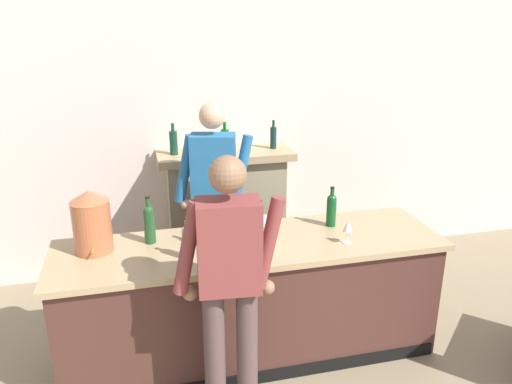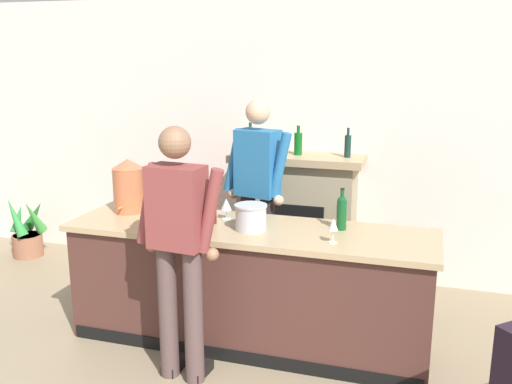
{
  "view_description": "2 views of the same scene",
  "coord_description": "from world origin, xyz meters",
  "px_view_note": "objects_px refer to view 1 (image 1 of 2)",
  "views": [
    {
      "loc": [
        -0.59,
        -0.35,
        2.45
      ],
      "look_at": [
        0.26,
        3.07,
        1.22
      ],
      "focal_mm": 35.0,
      "sensor_mm": 36.0,
      "label": 1
    },
    {
      "loc": [
        1.42,
        -1.09,
        2.21
      ],
      "look_at": [
        0.15,
        3.01,
        1.16
      ],
      "focal_mm": 40.0,
      "sensor_mm": 36.0,
      "label": 2
    }
  ],
  "objects_px": {
    "copper_dispenser": "(92,221)",
    "wine_bottle_riesling_slim": "(208,227)",
    "fireplace_stone": "(226,212)",
    "wine_bottle_chardonnay_pale": "(149,222)",
    "wine_bottle_rose_blush": "(187,240)",
    "wine_glass_near_bucket": "(348,227)",
    "ice_bucket_steel": "(257,233)",
    "wine_glass_back_row": "(214,223)",
    "person_customer": "(230,286)",
    "wine_bottle_burgundy_dark": "(331,208)",
    "person_bartender": "(214,200)"
  },
  "relations": [
    {
      "from": "person_customer",
      "to": "copper_dispenser",
      "type": "xyz_separation_m",
      "value": [
        -0.8,
        0.77,
        0.17
      ]
    },
    {
      "from": "wine_bottle_burgundy_dark",
      "to": "wine_glass_near_bucket",
      "type": "distance_m",
      "value": 0.33
    },
    {
      "from": "fireplace_stone",
      "to": "wine_glass_near_bucket",
      "type": "bearing_deg",
      "value": -68.19
    },
    {
      "from": "wine_glass_near_bucket",
      "to": "wine_bottle_chardonnay_pale",
      "type": "bearing_deg",
      "value": 165.62
    },
    {
      "from": "wine_bottle_riesling_slim",
      "to": "wine_bottle_chardonnay_pale",
      "type": "xyz_separation_m",
      "value": [
        -0.39,
        0.16,
        0.01
      ]
    },
    {
      "from": "fireplace_stone",
      "to": "person_customer",
      "type": "xyz_separation_m",
      "value": [
        -0.34,
        -1.98,
        0.33
      ]
    },
    {
      "from": "wine_glass_near_bucket",
      "to": "copper_dispenser",
      "type": "bearing_deg",
      "value": 170.25
    },
    {
      "from": "ice_bucket_steel",
      "to": "wine_glass_back_row",
      "type": "xyz_separation_m",
      "value": [
        -0.27,
        0.21,
        0.02
      ]
    },
    {
      "from": "wine_bottle_chardonnay_pale",
      "to": "wine_glass_near_bucket",
      "type": "height_order",
      "value": "wine_bottle_chardonnay_pale"
    },
    {
      "from": "wine_bottle_chardonnay_pale",
      "to": "wine_glass_back_row",
      "type": "height_order",
      "value": "wine_bottle_chardonnay_pale"
    },
    {
      "from": "wine_bottle_burgundy_dark",
      "to": "wine_glass_near_bucket",
      "type": "bearing_deg",
      "value": -91.25
    },
    {
      "from": "wine_bottle_rose_blush",
      "to": "wine_bottle_burgundy_dark",
      "type": "bearing_deg",
      "value": 14.23
    },
    {
      "from": "person_customer",
      "to": "wine_glass_back_row",
      "type": "distance_m",
      "value": 0.8
    },
    {
      "from": "fireplace_stone",
      "to": "wine_glass_back_row",
      "type": "xyz_separation_m",
      "value": [
        -0.3,
        -1.18,
        0.4
      ]
    },
    {
      "from": "wine_bottle_riesling_slim",
      "to": "wine_bottle_rose_blush",
      "type": "relative_size",
      "value": 1.12
    },
    {
      "from": "wine_bottle_burgundy_dark",
      "to": "wine_bottle_chardonnay_pale",
      "type": "bearing_deg",
      "value": 179.0
    },
    {
      "from": "wine_bottle_chardonnay_pale",
      "to": "wine_bottle_rose_blush",
      "type": "bearing_deg",
      "value": -53.27
    },
    {
      "from": "wine_bottle_chardonnay_pale",
      "to": "wine_bottle_rose_blush",
      "type": "height_order",
      "value": "wine_bottle_chardonnay_pale"
    },
    {
      "from": "wine_glass_back_row",
      "to": "wine_bottle_chardonnay_pale",
      "type": "bearing_deg",
      "value": 177.01
    },
    {
      "from": "copper_dispenser",
      "to": "wine_bottle_rose_blush",
      "type": "xyz_separation_m",
      "value": [
        0.61,
        -0.26,
        -0.09
      ]
    },
    {
      "from": "wine_bottle_rose_blush",
      "to": "wine_glass_near_bucket",
      "type": "distance_m",
      "value": 1.13
    },
    {
      "from": "fireplace_stone",
      "to": "ice_bucket_steel",
      "type": "relative_size",
      "value": 6.39
    },
    {
      "from": "ice_bucket_steel",
      "to": "wine_bottle_rose_blush",
      "type": "height_order",
      "value": "wine_bottle_rose_blush"
    },
    {
      "from": "person_bartender",
      "to": "wine_bottle_rose_blush",
      "type": "xyz_separation_m",
      "value": [
        -0.32,
        -0.83,
        0.04
      ]
    },
    {
      "from": "copper_dispenser",
      "to": "wine_bottle_riesling_slim",
      "type": "height_order",
      "value": "copper_dispenser"
    },
    {
      "from": "wine_glass_back_row",
      "to": "wine_glass_near_bucket",
      "type": "height_order",
      "value": "wine_glass_near_bucket"
    },
    {
      "from": "person_customer",
      "to": "fireplace_stone",
      "type": "bearing_deg",
      "value": 80.17
    },
    {
      "from": "fireplace_stone",
      "to": "wine_bottle_riesling_slim",
      "type": "relative_size",
      "value": 4.79
    },
    {
      "from": "wine_bottle_burgundy_dark",
      "to": "wine_bottle_chardonnay_pale",
      "type": "relative_size",
      "value": 0.9
    },
    {
      "from": "wine_bottle_burgundy_dark",
      "to": "wine_glass_back_row",
      "type": "distance_m",
      "value": 0.91
    },
    {
      "from": "fireplace_stone",
      "to": "wine_bottle_rose_blush",
      "type": "xyz_separation_m",
      "value": [
        -0.53,
        -1.47,
        0.42
      ]
    },
    {
      "from": "wine_bottle_rose_blush",
      "to": "wine_glass_back_row",
      "type": "relative_size",
      "value": 1.73
    },
    {
      "from": "person_customer",
      "to": "wine_bottle_rose_blush",
      "type": "relative_size",
      "value": 6.06
    },
    {
      "from": "wine_bottle_riesling_slim",
      "to": "person_bartender",
      "type": "bearing_deg",
      "value": 76.95
    },
    {
      "from": "wine_bottle_burgundy_dark",
      "to": "wine_bottle_riesling_slim",
      "type": "height_order",
      "value": "wine_bottle_riesling_slim"
    },
    {
      "from": "copper_dispenser",
      "to": "wine_bottle_chardonnay_pale",
      "type": "bearing_deg",
      "value": 7.45
    },
    {
      "from": "wine_glass_near_bucket",
      "to": "person_bartender",
      "type": "bearing_deg",
      "value": 133.08
    },
    {
      "from": "wine_bottle_burgundy_dark",
      "to": "wine_bottle_chardonnay_pale",
      "type": "distance_m",
      "value": 1.37
    },
    {
      "from": "wine_bottle_riesling_slim",
      "to": "wine_bottle_chardonnay_pale",
      "type": "bearing_deg",
      "value": 157.81
    },
    {
      "from": "fireplace_stone",
      "to": "wine_bottle_chardonnay_pale",
      "type": "xyz_separation_m",
      "value": [
        -0.76,
        -1.16,
        0.44
      ]
    },
    {
      "from": "person_customer",
      "to": "wine_bottle_burgundy_dark",
      "type": "height_order",
      "value": "person_customer"
    },
    {
      "from": "wine_bottle_riesling_slim",
      "to": "wine_bottle_chardonnay_pale",
      "type": "distance_m",
      "value": 0.42
    },
    {
      "from": "copper_dispenser",
      "to": "wine_bottle_chardonnay_pale",
      "type": "distance_m",
      "value": 0.39
    },
    {
      "from": "person_bartender",
      "to": "wine_bottle_burgundy_dark",
      "type": "distance_m",
      "value": 0.99
    },
    {
      "from": "person_bartender",
      "to": "wine_bottle_burgundy_dark",
      "type": "xyz_separation_m",
      "value": [
        0.82,
        -0.54,
        0.05
      ]
    },
    {
      "from": "person_bartender",
      "to": "wine_bottle_burgundy_dark",
      "type": "bearing_deg",
      "value": -33.55
    },
    {
      "from": "ice_bucket_steel",
      "to": "wine_bottle_burgundy_dark",
      "type": "height_order",
      "value": "wine_bottle_burgundy_dark"
    },
    {
      "from": "person_bartender",
      "to": "wine_glass_near_bucket",
      "type": "relative_size",
      "value": 10.45
    },
    {
      "from": "wine_bottle_burgundy_dark",
      "to": "fireplace_stone",
      "type": "bearing_deg",
      "value": 117.32
    },
    {
      "from": "person_bartender",
      "to": "wine_bottle_chardonnay_pale",
      "type": "xyz_separation_m",
      "value": [
        -0.55,
        -0.52,
        0.07
      ]
    }
  ]
}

